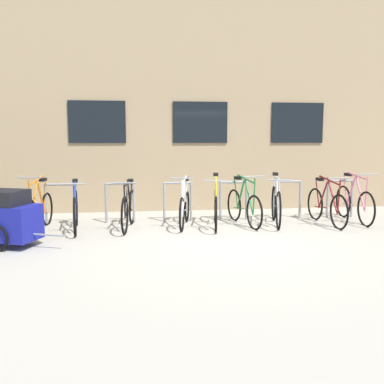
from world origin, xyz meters
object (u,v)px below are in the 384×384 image
at_px(bicycle_maroon, 326,205).
at_px(bicycle_pink, 354,203).
at_px(bicycle_white, 185,208).
at_px(bike_trailer, 8,217).
at_px(bicycle_silver, 276,205).
at_px(bicycle_blue, 76,210).
at_px(bicycle_yellow, 216,207).
at_px(bicycle_black, 128,209).
at_px(bicycle_green, 244,206).
at_px(bicycle_orange, 39,210).

height_order(bicycle_maroon, bicycle_pink, bicycle_pink).
bearing_deg(bicycle_white, bicycle_maroon, -2.88).
distance_m(bicycle_white, bike_trailer, 3.26).
distance_m(bicycle_maroon, bike_trailer, 6.01).
height_order(bicycle_silver, bicycle_pink, bicycle_pink).
distance_m(bicycle_blue, bicycle_maroon, 5.00).
height_order(bicycle_silver, bicycle_yellow, bicycle_yellow).
bearing_deg(bicycle_pink, bicycle_white, -179.07).
relative_size(bicycle_black, bicycle_green, 1.02).
height_order(bicycle_blue, bicycle_orange, bicycle_orange).
bearing_deg(bike_trailer, bicycle_blue, 51.23).
bearing_deg(bicycle_silver, bicycle_yellow, -176.38).
bearing_deg(bicycle_maroon, bicycle_black, 179.31).
distance_m(bicycle_silver, bicycle_orange, 4.66).
xyz_separation_m(bicycle_white, bike_trailer, (-3.01, -1.25, 0.11)).
bearing_deg(bicycle_maroon, bicycle_silver, 174.63).
height_order(bicycle_orange, bike_trailer, bicycle_orange).
bearing_deg(bicycle_maroon, bicycle_white, 177.12).
bearing_deg(bicycle_orange, bicycle_white, 0.24).
bearing_deg(bicycle_green, bicycle_orange, -179.81).
bearing_deg(bicycle_yellow, bicycle_blue, 179.77).
bearing_deg(bicycle_pink, bicycle_silver, -176.46).
distance_m(bicycle_yellow, bike_trailer, 3.78).
relative_size(bicycle_yellow, bike_trailer, 1.18).
bearing_deg(bicycle_white, bicycle_blue, -176.78).
height_order(bicycle_green, bicycle_maroon, bicycle_green).
relative_size(bicycle_maroon, bicycle_pink, 0.98).
bearing_deg(bicycle_blue, bicycle_black, 1.17).
distance_m(bicycle_blue, bicycle_black, 1.00).
xyz_separation_m(bicycle_white, bicycle_yellow, (0.61, -0.13, 0.02)).
relative_size(bicycle_silver, bicycle_yellow, 0.98).
xyz_separation_m(bicycle_blue, bicycle_black, (1.00, 0.02, -0.01)).
bearing_deg(bicycle_pink, bicycle_green, -178.63).
height_order(bicycle_silver, bicycle_maroon, bicycle_silver).
distance_m(bicycle_blue, bicycle_silver, 3.97).
bearing_deg(bicycle_black, bicycle_maroon, -0.69).
xyz_separation_m(bicycle_pink, bicycle_yellow, (-3.00, -0.19, -0.01)).
bearing_deg(bike_trailer, bicycle_silver, 13.80).
bearing_deg(bike_trailer, bicycle_yellow, 17.20).
bearing_deg(bicycle_black, bicycle_pink, 1.90).
height_order(bicycle_white, bicycle_yellow, bicycle_yellow).
height_order(bicycle_pink, bicycle_orange, bicycle_orange).
relative_size(bicycle_silver, bicycle_orange, 1.01).
bearing_deg(bicycle_maroon, bicycle_yellow, 179.57).
distance_m(bicycle_blue, bicycle_orange, 0.70).
bearing_deg(bicycle_green, bike_trailer, -163.50).
xyz_separation_m(bicycle_blue, bicycle_maroon, (5.00, -0.03, -0.01)).
distance_m(bicycle_green, bicycle_pink, 2.40).
bearing_deg(bicycle_green, bicycle_black, -177.54).
height_order(bicycle_black, bike_trailer, bicycle_black).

